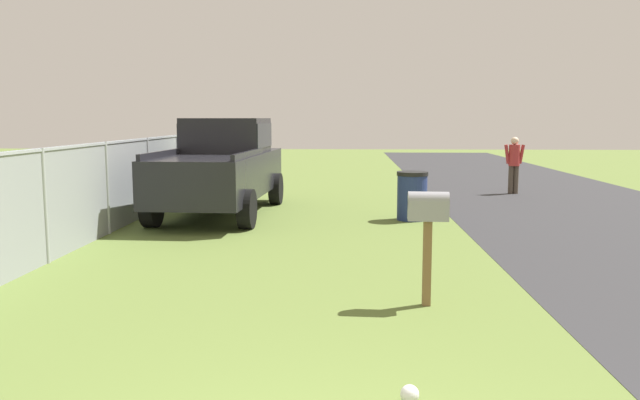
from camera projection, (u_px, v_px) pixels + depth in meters
mailbox at (428, 216)px, 6.99m from camera, size 0.23×0.46×1.29m
pickup_truck at (222, 163)px, 13.88m from camera, size 5.36×2.31×2.09m
trash_bin at (412, 196)px, 13.02m from camera, size 0.64×0.64×1.00m
pedestrian at (514, 161)px, 17.49m from camera, size 0.30×0.57×1.58m
fence_section at (107, 184)px, 11.40m from camera, size 14.24×0.07×1.67m
litter_bag_by_mailbox at (410, 394)px, 4.66m from camera, size 0.14×0.14×0.14m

